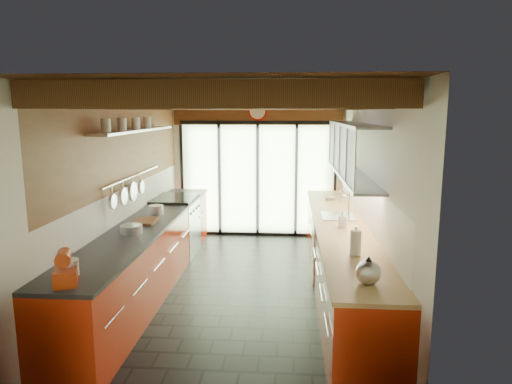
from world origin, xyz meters
TOP-DOWN VIEW (x-y plane):
  - ground at (0.00, 0.00)m, footprint 5.50×5.50m
  - room_shell at (0.00, 0.00)m, footprint 5.50×5.50m
  - ceiling_beams at (-0.00, 0.38)m, footprint 3.14×5.06m
  - glass_door at (0.00, 2.69)m, footprint 2.95×0.10m
  - left_counter at (-1.28, 0.00)m, footprint 0.68×5.00m
  - range_stove at (-1.28, 1.45)m, footprint 0.66×0.90m
  - right_counter at (1.27, 0.00)m, footprint 0.68×5.00m
  - sink_assembly at (1.29, 0.40)m, footprint 0.45×0.52m
  - upper_cabinets_right at (1.43, 0.30)m, footprint 0.34×3.00m
  - left_wall_fixtures at (-1.47, 0.14)m, footprint 0.28×2.60m
  - stand_mixer at (-1.27, -2.24)m, footprint 0.29×0.37m
  - pot_large at (-1.27, 0.37)m, footprint 0.26×0.26m
  - pot_small at (-1.27, -0.65)m, footprint 0.29×0.29m
  - cutting_board at (-1.27, -0.12)m, footprint 0.28×0.39m
  - kettle at (1.27, -2.08)m, footprint 0.26×0.29m
  - paper_towel at (1.27, -1.32)m, footprint 0.11×0.11m
  - soap_bottle at (1.27, -0.20)m, footprint 0.12×0.12m
  - bowl at (1.27, 1.65)m, footprint 0.23×0.23m

SIDE VIEW (x-z plane):
  - ground at x=0.00m, z-range 0.00..0.00m
  - right_counter at x=1.27m, z-range 0.00..0.92m
  - left_counter at x=-1.28m, z-range 0.00..0.92m
  - range_stove at x=-1.28m, z-range -0.01..0.96m
  - cutting_board at x=-1.27m, z-range 0.92..0.95m
  - bowl at x=1.27m, z-range 0.92..0.97m
  - sink_assembly at x=1.29m, z-range 0.75..1.17m
  - pot_small at x=-1.27m, z-range 0.92..1.02m
  - pot_large at x=-1.27m, z-range 0.92..1.05m
  - kettle at x=1.27m, z-range 0.90..1.15m
  - soap_bottle at x=1.27m, z-range 0.92..1.14m
  - stand_mixer at x=-1.27m, z-range 0.89..1.18m
  - paper_towel at x=1.27m, z-range 0.90..1.20m
  - room_shell at x=0.00m, z-range -1.10..4.40m
  - glass_door at x=0.00m, z-range 0.21..3.11m
  - upper_cabinets_right at x=1.43m, z-range 0.35..3.35m
  - left_wall_fixtures at x=-1.47m, z-range 1.40..2.36m
  - ceiling_beams at x=0.00m, z-range 0.01..4.91m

